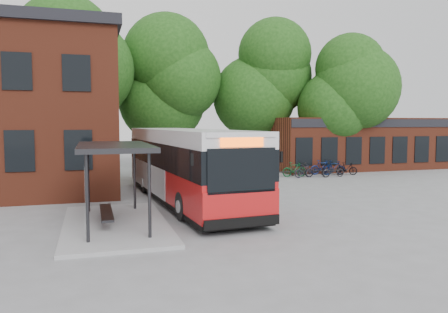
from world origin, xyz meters
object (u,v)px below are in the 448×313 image
object	(u,v)px
bicycle_3	(304,171)
bicycle_6	(333,171)
city_bus	(185,166)
bicycle_7	(334,168)
bicycle_4	(317,171)
bicycle_5	(322,167)
bicycle_1	(294,170)
bicycle_2	(299,169)
bus_shelter	(115,185)
bicycle_0	(267,170)
bicycle_extra_0	(347,169)

from	to	relation	value
bicycle_3	bicycle_6	xyz separation A→B (m)	(2.00, -0.30, -0.02)
city_bus	bicycle_7	world-z (taller)	city_bus
bicycle_4	bicycle_5	bearing A→B (deg)	-20.92
bicycle_1	bicycle_3	xyz separation A→B (m)	(0.41, -0.63, -0.04)
bicycle_1	bicycle_2	bearing A→B (deg)	-34.27
bicycle_2	bicycle_7	bearing A→B (deg)	-120.79
bus_shelter	bicycle_5	size ratio (longest dim) A/B	4.08
bicycle_0	bicycle_6	distance (m)	4.39
bicycle_0	bicycle_7	xyz separation A→B (m)	(4.65, -0.82, 0.08)
bus_shelter	bicycle_7	bearing A→B (deg)	35.87
bicycle_5	bicycle_2	bearing A→B (deg)	90.02
bus_shelter	city_bus	xyz separation A→B (m)	(3.33, 3.96, 0.21)
bicycle_4	bicycle_extra_0	distance (m)	2.60
bicycle_0	bicycle_3	size ratio (longest dim) A/B	1.06
bicycle_4	bicycle_7	world-z (taller)	bicycle_7
bicycle_1	bus_shelter	bearing A→B (deg)	141.21
bicycle_5	bicycle_6	distance (m)	1.51
bicycle_6	bicycle_3	bearing A→B (deg)	78.04
bicycle_4	bicycle_0	bearing A→B (deg)	79.58
bicycle_1	bicycle_extra_0	xyz separation A→B (m)	(3.92, -0.15, -0.05)
bicycle_1	bicycle_5	distance (m)	2.47
bicycle_6	bus_shelter	bearing A→B (deg)	121.02
city_bus	bicycle_2	xyz separation A→B (m)	(9.61, 7.71, -1.23)
bicycle_0	city_bus	bearing A→B (deg)	124.42
bicycle_4	bicycle_5	world-z (taller)	bicycle_5
bus_shelter	bicycle_extra_0	world-z (taller)	bus_shelter
bicycle_1	bicycle_4	xyz separation A→B (m)	(1.38, -0.66, -0.05)
bus_shelter	bicycle_extra_0	distance (m)	19.48
bicycle_6	bicycle_7	distance (m)	1.30
bicycle_4	bicycle_extra_0	world-z (taller)	bicycle_4
bicycle_0	bicycle_1	distance (m)	1.83
bicycle_5	bicycle_7	xyz separation A→B (m)	(0.70, -0.41, -0.01)
bicycle_0	bicycle_3	distance (m)	2.53
bicycle_5	bicycle_7	distance (m)	0.82
bicycle_3	city_bus	bearing A→B (deg)	113.18
bicycle_4	bicycle_1	bearing A→B (deg)	83.44
bicycle_1	bicycle_7	size ratio (longest dim) A/B	0.99
bus_shelter	bicycle_6	bearing A→B (deg)	34.34
bicycle_2	bicycle_3	distance (m)	1.37
bicycle_0	bicycle_2	bearing A→B (deg)	-109.79
bicycle_1	bicycle_6	world-z (taller)	bicycle_1
bicycle_4	bicycle_6	world-z (taller)	bicycle_4
bicycle_3	bicycle_extra_0	size ratio (longest dim) A/B	1.03
bus_shelter	bicycle_extra_0	bearing A→B (deg)	33.71
bicycle_0	bicycle_7	world-z (taller)	bicycle_7
bicycle_6	bicycle_7	xyz separation A→B (m)	(0.70, 1.09, 0.07)
bicycle_3	bicycle_4	size ratio (longest dim) A/B	0.89
bicycle_7	bicycle_extra_0	xyz separation A→B (m)	(0.82, -0.32, -0.06)
bicycle_0	bicycle_6	size ratio (longest dim) A/B	0.98
bus_shelter	bicycle_3	world-z (taller)	bus_shelter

